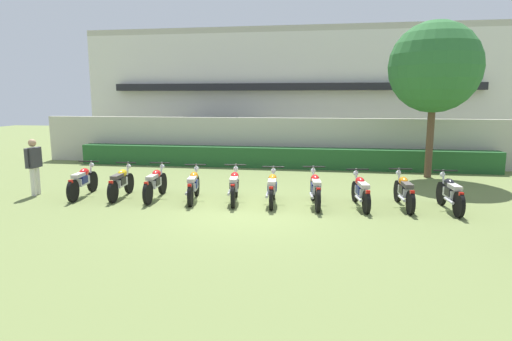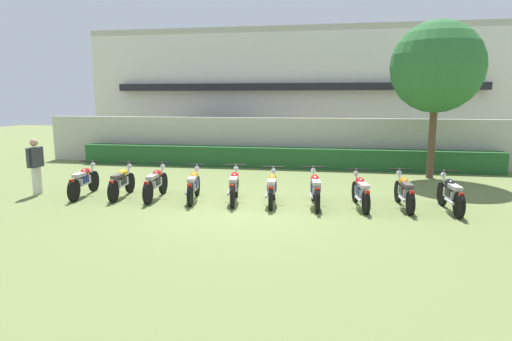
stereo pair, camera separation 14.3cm
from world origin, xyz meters
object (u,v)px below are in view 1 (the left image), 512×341
object	(u,v)px
motorcycle_in_row_0	(83,181)
motorcycle_in_row_2	(155,183)
motorcycle_in_row_1	(121,182)
motorcycle_in_row_7	(361,191)
tree_near_inspector	(435,67)
motorcycle_in_row_5	(272,188)
inspector_person	(34,162)
motorcycle_in_row_4	(234,186)
motorcycle_in_row_8	(404,191)
parked_car	(210,137)
motorcycle_in_row_6	(315,189)
motorcycle_in_row_9	(450,193)
motorcycle_in_row_3	(193,185)

from	to	relation	value
motorcycle_in_row_0	motorcycle_in_row_2	xyz separation A→B (m)	(2.16, 0.06, 0.00)
motorcycle_in_row_1	motorcycle_in_row_7	xyz separation A→B (m)	(6.63, -0.06, -0.01)
tree_near_inspector	motorcycle_in_row_0	bearing A→B (deg)	-155.22
motorcycle_in_row_5	inspector_person	xyz separation A→B (m)	(-6.96, 0.01, 0.52)
motorcycle_in_row_4	motorcycle_in_row_8	xyz separation A→B (m)	(4.44, 0.11, -0.01)
motorcycle_in_row_0	motorcycle_in_row_8	distance (m)	8.86
parked_car	motorcycle_in_row_6	size ratio (longest dim) A/B	2.29
motorcycle_in_row_1	motorcycle_in_row_9	bearing A→B (deg)	-95.45
parked_car	motorcycle_in_row_5	size ratio (longest dim) A/B	2.50
motorcycle_in_row_1	motorcycle_in_row_7	size ratio (longest dim) A/B	1.01
motorcycle_in_row_0	motorcycle_in_row_2	distance (m)	2.16
motorcycle_in_row_4	motorcycle_in_row_6	distance (m)	2.18
parked_car	motorcycle_in_row_0	size ratio (longest dim) A/B	2.34
motorcycle_in_row_0	motorcycle_in_row_6	xyz separation A→B (m)	(6.60, 0.00, 0.00)
motorcycle_in_row_0	motorcycle_in_row_6	bearing A→B (deg)	-97.48
motorcycle_in_row_3	motorcycle_in_row_0	bearing A→B (deg)	80.71
motorcycle_in_row_2	motorcycle_in_row_4	xyz separation A→B (m)	(2.26, -0.01, 0.00)
parked_car	motorcycle_in_row_7	bearing A→B (deg)	-53.71
motorcycle_in_row_7	motorcycle_in_row_8	xyz separation A→B (m)	(1.10, 0.15, 0.01)
motorcycle_in_row_7	tree_near_inspector	bearing A→B (deg)	-38.16
parked_car	inspector_person	size ratio (longest dim) A/B	2.76
parked_car	motorcycle_in_row_8	distance (m)	11.68
motorcycle_in_row_7	motorcycle_in_row_8	size ratio (longest dim) A/B	0.94
tree_near_inspector	motorcycle_in_row_7	xyz separation A→B (m)	(-2.70, -4.83, -3.40)
parked_car	tree_near_inspector	world-z (taller)	tree_near_inspector
motorcycle_in_row_5	motorcycle_in_row_2	bearing A→B (deg)	83.96
motorcycle_in_row_8	motorcycle_in_row_3	bearing A→B (deg)	87.18
motorcycle_in_row_3	motorcycle_in_row_9	xyz separation A→B (m)	(6.66, 0.00, 0.01)
motorcycle_in_row_6	motorcycle_in_row_9	size ratio (longest dim) A/B	1.07
motorcycle_in_row_3	motorcycle_in_row_6	world-z (taller)	motorcycle_in_row_6
motorcycle_in_row_3	motorcycle_in_row_8	size ratio (longest dim) A/B	0.96
motorcycle_in_row_0	motorcycle_in_row_9	bearing A→B (deg)	-97.43
motorcycle_in_row_9	motorcycle_in_row_5	bearing A→B (deg)	86.38
parked_car	motorcycle_in_row_1	bearing A→B (deg)	-90.30
parked_car	motorcycle_in_row_2	xyz separation A→B (m)	(0.86, -9.00, -0.48)
motorcycle_in_row_7	motorcycle_in_row_6	bearing A→B (deg)	81.12
motorcycle_in_row_0	motorcycle_in_row_9	world-z (taller)	same
parked_car	motorcycle_in_row_0	bearing A→B (deg)	-97.43
motorcycle_in_row_5	motorcycle_in_row_3	bearing A→B (deg)	84.47
motorcycle_in_row_0	motorcycle_in_row_5	bearing A→B (deg)	-97.77
motorcycle_in_row_1	tree_near_inspector	bearing A→B (deg)	-68.07
tree_near_inspector	motorcycle_in_row_7	bearing A→B (deg)	-119.24
motorcycle_in_row_3	motorcycle_in_row_8	distance (m)	5.58
parked_car	motorcycle_in_row_9	world-z (taller)	parked_car
motorcycle_in_row_8	motorcycle_in_row_9	size ratio (longest dim) A/B	1.03
motorcycle_in_row_1	inspector_person	distance (m)	2.68
tree_near_inspector	inspector_person	distance (m)	13.22
motorcycle_in_row_1	motorcycle_in_row_5	distance (m)	4.33
motorcycle_in_row_4	motorcycle_in_row_8	size ratio (longest dim) A/B	0.98
motorcycle_in_row_4	parked_car	bearing A→B (deg)	10.58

